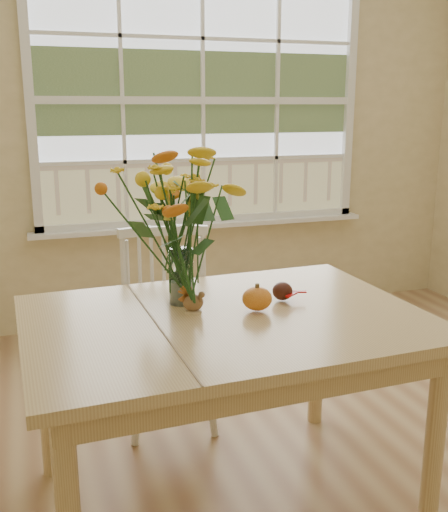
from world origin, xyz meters
name	(u,v)px	position (x,y,z in m)	size (l,w,h in m)	color
floor	(362,492)	(0.00, 0.00, -0.01)	(4.00, 4.50, 0.01)	#956C48
wall_back	(202,130)	(0.00, 2.25, 1.35)	(4.00, 0.02, 2.70)	#CCB983
window	(203,103)	(0.00, 2.21, 1.53)	(2.42, 0.12, 1.74)	silver
dining_table	(226,339)	(-0.54, 0.13, 0.68)	(1.47, 1.07, 0.77)	tan
windsor_chair	(167,317)	(-0.60, 0.86, 0.52)	(0.48, 0.46, 0.93)	white
flower_vase	(180,222)	(-0.66, 0.32, 1.09)	(0.45, 0.45, 0.53)	white
pumpkin	(257,300)	(-0.42, 0.14, 0.81)	(0.11, 0.11, 0.09)	#C85717
turkey_figurine	(193,303)	(-0.65, 0.20, 0.81)	(0.08, 0.06, 0.10)	#CCB78C
dark_gourd	(282,292)	(-0.28, 0.22, 0.81)	(0.12, 0.08, 0.07)	#38160F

